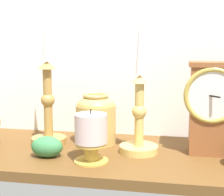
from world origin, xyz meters
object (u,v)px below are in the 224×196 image
object	(u,v)px
brass_vase_jar	(96,118)
candlestick_tall_left	(139,111)
candlestick_tall_center	(48,100)
pillar_candle_front	(91,135)
mantel_clock	(211,106)

from	to	relation	value
brass_vase_jar	candlestick_tall_left	bearing A→B (deg)	-26.03
candlestick_tall_center	pillar_candle_front	size ratio (longest dim) A/B	3.06
pillar_candle_front	mantel_clock	bearing A→B (deg)	22.02
mantel_clock	candlestick_tall_center	world-z (taller)	candlestick_tall_center
mantel_clock	pillar_candle_front	size ratio (longest dim) A/B	1.83
candlestick_tall_center	brass_vase_jar	world-z (taller)	candlestick_tall_center
candlestick_tall_left	brass_vase_jar	bearing A→B (deg)	153.97
candlestick_tall_center	candlestick_tall_left	bearing A→B (deg)	-7.26
mantel_clock	candlestick_tall_left	bearing A→B (deg)	-173.00
mantel_clock	candlestick_tall_left	size ratio (longest dim) A/B	0.61
mantel_clock	candlestick_tall_left	world-z (taller)	candlestick_tall_left
mantel_clock	brass_vase_jar	xyz separation A→B (cm)	(-30.24, 4.02, -5.05)
pillar_candle_front	candlestick_tall_left	bearing A→B (deg)	41.57
candlestick_tall_center	pillar_candle_front	bearing A→B (deg)	-39.17
candlestick_tall_center	brass_vase_jar	bearing A→B (deg)	13.03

